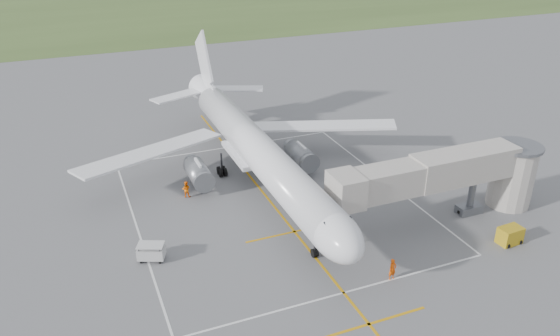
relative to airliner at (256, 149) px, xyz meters
name	(u,v)px	position (x,y,z in m)	size (l,w,h in m)	color
ground	(259,187)	(0.00, -0.75, -4.39)	(700.00, 700.00, 0.00)	#565659
grass_strip	(114,7)	(0.00, 129.25, -4.38)	(700.00, 120.00, 0.02)	#3B5224
apron_markings	(278,211)	(0.00, -6.57, -4.38)	(28.20, 60.00, 0.01)	#C2850B
airliner	(256,149)	(0.00, 0.00, 0.00)	(38.93, 46.75, 13.52)	silver
jet_bridge	(457,175)	(15.72, -14.25, 0.35)	(23.40, 5.00, 7.20)	gray
gpu_unit	(510,235)	(17.78, -20.13, -3.58)	(2.26, 1.66, 1.64)	#B18E16
baggage_cart	(151,252)	(-13.62, -10.18, -3.57)	(2.68, 2.19, 1.61)	#BDBDBD
ramp_worker_nose	(393,269)	(4.63, -20.65, -3.41)	(0.72, 0.47, 1.96)	#DF4907
ramp_worker_wing	(186,189)	(-8.00, 0.14, -3.47)	(0.90, 0.70, 1.84)	orange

